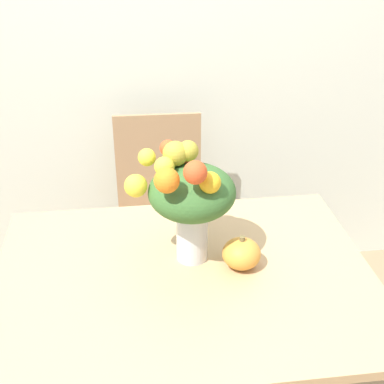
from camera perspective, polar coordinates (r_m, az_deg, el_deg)
name	(u,v)px	position (r m, az deg, el deg)	size (l,w,h in m)	color
wall_back	(154,17)	(2.52, -4.04, 18.11)	(8.00, 0.06, 2.70)	silver
dining_table	(185,302)	(1.76, -0.78, -11.66)	(1.19, 0.91, 0.77)	tan
flower_vase	(189,195)	(1.65, -0.32, -0.33)	(0.34, 0.33, 0.40)	silver
pumpkin	(241,253)	(1.71, 5.30, -6.55)	(0.12, 0.12, 0.11)	gold
dining_chair_near_window	(161,219)	(2.52, -3.32, -2.89)	(0.43, 0.43, 0.97)	#9E7A56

